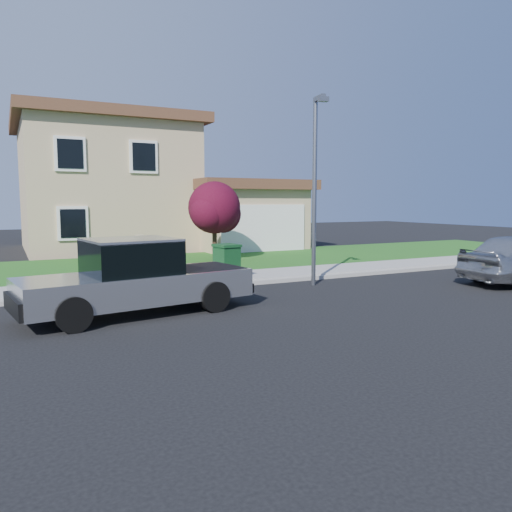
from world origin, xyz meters
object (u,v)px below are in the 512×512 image
Objects in this scene: street_lamp at (315,180)px; pickup_truck at (136,279)px; ornamental_tree at (215,210)px; woman at (141,271)px; trash_bin at (227,261)px.

pickup_truck is at bearing -155.98° from street_lamp.
ornamental_tree is 0.59× the size of street_lamp.
street_lamp reaches higher than pickup_truck.
woman is (0.39, 1.20, 0.01)m from pickup_truck.
trash_bin is (3.14, 1.79, -0.12)m from woman.
pickup_truck reaches higher than woman.
ornamental_tree is (4.80, 6.81, 1.38)m from woman.
ornamental_tree is at bearing 104.98° from street_lamp.
woman is 1.60× the size of trash_bin.
ornamental_tree reaches higher than pickup_truck.
street_lamp is at bearing -43.24° from trash_bin.
pickup_truck is 5.05× the size of trash_bin.
trash_bin is at bearing -108.36° from ornamental_tree.
trash_bin is (-1.66, -5.01, -1.50)m from ornamental_tree.
trash_bin is at bearing 32.02° from pickup_truck.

